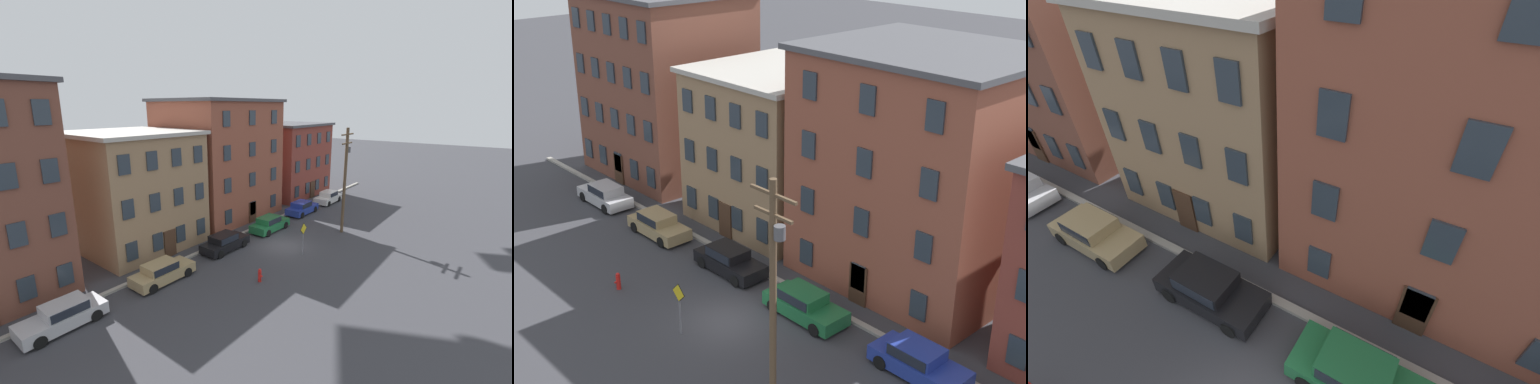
# 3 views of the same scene
# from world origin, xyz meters

# --- Properties ---
(kerb_strip) EXTENTS (56.00, 0.36, 0.16)m
(kerb_strip) POSITION_xyz_m (0.00, 4.50, 0.08)
(kerb_strip) COLOR #9E998E
(kerb_strip) RESTS_ON ground_plane
(apartment_corner) EXTENTS (11.11, 9.54, 13.39)m
(apartment_corner) POSITION_xyz_m (-19.60, 10.51, 6.71)
(apartment_corner) COLOR brown
(apartment_corner) RESTS_ON ground_plane
(apartment_midblock) EXTENTS (9.51, 9.85, 9.81)m
(apartment_midblock) POSITION_xyz_m (-7.35, 10.66, 4.92)
(apartment_midblock) COLOR #9E7A56
(apartment_midblock) RESTS_ON ground_plane
(apartment_far) EXTENTS (11.59, 9.65, 12.54)m
(apartment_far) POSITION_xyz_m (3.29, 10.57, 6.28)
(apartment_far) COLOR brown
(apartment_far) RESTS_ON ground_plane
(car_tan) EXTENTS (4.40, 1.92, 1.43)m
(car_tan) POSITION_xyz_m (-10.34, 3.07, 0.75)
(car_tan) COLOR tan
(car_tan) RESTS_ON ground_plane
(car_black) EXTENTS (4.40, 1.92, 1.43)m
(car_black) POSITION_xyz_m (-3.77, 3.33, 0.75)
(car_black) COLOR black
(car_black) RESTS_ON ground_plane
(car_green) EXTENTS (4.40, 1.92, 1.43)m
(car_green) POSITION_xyz_m (2.34, 3.09, 0.75)
(car_green) COLOR #1E6638
(car_green) RESTS_ON ground_plane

